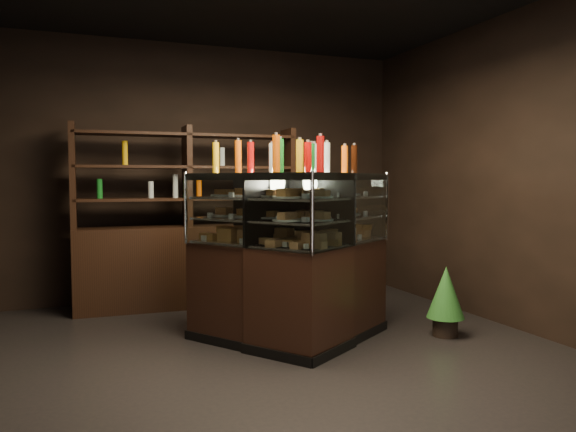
% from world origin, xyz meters
% --- Properties ---
extents(ground, '(5.00, 5.00, 0.00)m').
position_xyz_m(ground, '(0.00, 0.00, 0.00)').
color(ground, black).
rests_on(ground, ground).
extents(room_shell, '(5.02, 5.02, 3.01)m').
position_xyz_m(room_shell, '(0.00, 0.00, 1.94)').
color(room_shell, black).
rests_on(room_shell, ground).
extents(display_case, '(1.85, 1.50, 1.48)m').
position_xyz_m(display_case, '(0.38, 0.34, 0.49)').
color(display_case, black).
rests_on(display_case, ground).
extents(food_display, '(1.44, 1.12, 0.45)m').
position_xyz_m(food_display, '(0.38, 0.34, 1.13)').
color(food_display, '#DC8A4F').
rests_on(food_display, display_case).
extents(bottles_top, '(1.27, 0.98, 0.30)m').
position_xyz_m(bottles_top, '(0.38, 0.34, 1.61)').
color(bottles_top, black).
rests_on(bottles_top, display_case).
extents(potted_conifer, '(0.34, 0.34, 0.72)m').
position_xyz_m(potted_conifer, '(1.72, 0.02, 0.41)').
color(potted_conifer, black).
rests_on(potted_conifer, ground).
extents(back_shelving, '(2.43, 0.48, 2.00)m').
position_xyz_m(back_shelving, '(-0.22, 2.05, 0.61)').
color(back_shelving, black).
rests_on(back_shelving, ground).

